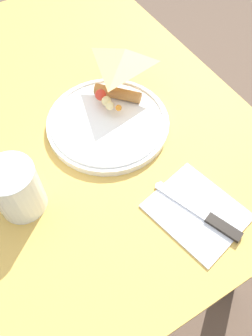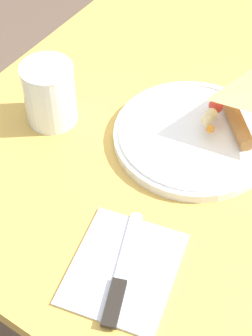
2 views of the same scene
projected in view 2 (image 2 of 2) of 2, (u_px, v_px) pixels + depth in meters
The scene contains 6 objects.
ground_plane at pixel (171, 291), 1.43m from camera, with size 6.00×6.00×0.00m, color brown.
dining_table at pixel (191, 148), 0.99m from camera, with size 0.97×0.68×0.70m.
plate_pizza at pixel (196, 134), 0.82m from camera, with size 0.26×0.26×0.06m.
milk_glass at pixel (50, 96), 0.83m from camera, with size 0.08×0.08×0.11m.
napkin_folded at pixel (124, 268), 0.68m from camera, with size 0.19×0.17×0.00m.
butter_knife at pixel (122, 272), 0.67m from camera, with size 0.17×0.08×0.01m.
Camera 2 is at (-0.63, -0.27, 1.31)m, focal length 55.00 mm.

